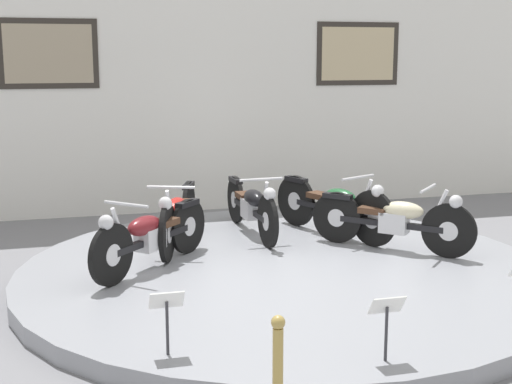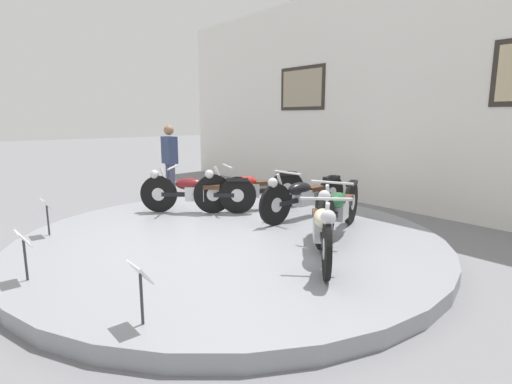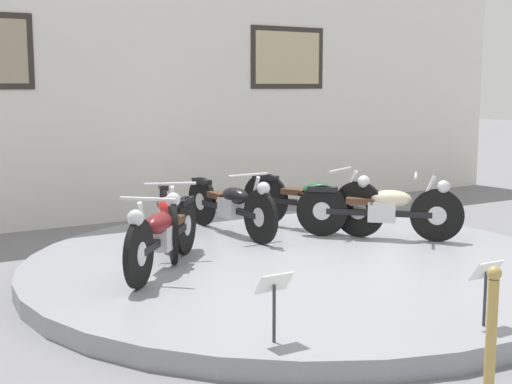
{
  "view_description": "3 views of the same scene",
  "coord_description": "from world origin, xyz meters",
  "px_view_note": "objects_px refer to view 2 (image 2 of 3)",
  "views": [
    {
      "loc": [
        -2.23,
        -7.07,
        2.42
      ],
      "look_at": [
        -0.25,
        0.29,
        0.95
      ],
      "focal_mm": 50.0,
      "sensor_mm": 36.0,
      "label": 1
    },
    {
      "loc": [
        4.36,
        -3.12,
        1.79
      ],
      "look_at": [
        0.13,
        0.33,
        0.75
      ],
      "focal_mm": 28.0,
      "sensor_mm": 36.0,
      "label": 2
    },
    {
      "loc": [
        -4.18,
        -6.07,
        1.98
      ],
      "look_at": [
        -0.28,
        0.36,
        0.86
      ],
      "focal_mm": 50.0,
      "sensor_mm": 36.0,
      "label": 3
    }
  ],
  "objects_px": {
    "motorcycle_cream": "(322,226)",
    "visitor_standing": "(170,158)",
    "info_placard_front_left": "(47,209)",
    "motorcycle_red": "(249,188)",
    "info_placard_front_right": "(141,280)",
    "info_placard_front_centre": "(24,245)",
    "motorcycle_maroon": "(195,191)",
    "motorcycle_black": "(303,195)",
    "motorcycle_green": "(339,207)"
  },
  "relations": [
    {
      "from": "motorcycle_red",
      "to": "motorcycle_cream",
      "type": "distance_m",
      "value": 2.53
    },
    {
      "from": "motorcycle_green",
      "to": "info_placard_front_centre",
      "type": "bearing_deg",
      "value": -105.34
    },
    {
      "from": "motorcycle_green",
      "to": "info_placard_front_right",
      "type": "bearing_deg",
      "value": -79.59
    },
    {
      "from": "visitor_standing",
      "to": "info_placard_front_left",
      "type": "bearing_deg",
      "value": -55.44
    },
    {
      "from": "info_placard_front_right",
      "to": "info_placard_front_centre",
      "type": "bearing_deg",
      "value": -160.95
    },
    {
      "from": "info_placard_front_centre",
      "to": "visitor_standing",
      "type": "bearing_deg",
      "value": 135.97
    },
    {
      "from": "motorcycle_cream",
      "to": "info_placard_front_centre",
      "type": "xyz_separation_m",
      "value": [
        -1.41,
        -2.79,
        -0.01
      ]
    },
    {
      "from": "motorcycle_black",
      "to": "motorcycle_green",
      "type": "height_order",
      "value": "motorcycle_green"
    },
    {
      "from": "motorcycle_red",
      "to": "motorcycle_black",
      "type": "relative_size",
      "value": 0.96
    },
    {
      "from": "motorcycle_maroon",
      "to": "info_placard_front_right",
      "type": "height_order",
      "value": "motorcycle_maroon"
    },
    {
      "from": "motorcycle_maroon",
      "to": "info_placard_front_centre",
      "type": "xyz_separation_m",
      "value": [
        1.41,
        -2.78,
        -0.01
      ]
    },
    {
      "from": "motorcycle_maroon",
      "to": "info_placard_front_centre",
      "type": "height_order",
      "value": "motorcycle_maroon"
    },
    {
      "from": "motorcycle_red",
      "to": "motorcycle_green",
      "type": "relative_size",
      "value": 1.02
    },
    {
      "from": "motorcycle_red",
      "to": "visitor_standing",
      "type": "height_order",
      "value": "visitor_standing"
    },
    {
      "from": "motorcycle_maroon",
      "to": "motorcycle_red",
      "type": "height_order",
      "value": "motorcycle_red"
    },
    {
      "from": "info_placard_front_left",
      "to": "visitor_standing",
      "type": "relative_size",
      "value": 0.32
    },
    {
      "from": "motorcycle_cream",
      "to": "visitor_standing",
      "type": "xyz_separation_m",
      "value": [
        -4.95,
        0.63,
        0.35
      ]
    },
    {
      "from": "motorcycle_cream",
      "to": "info_placard_front_left",
      "type": "distance_m",
      "value": 3.72
    },
    {
      "from": "motorcycle_black",
      "to": "motorcycle_maroon",
      "type": "bearing_deg",
      "value": -140.91
    },
    {
      "from": "motorcycle_maroon",
      "to": "info_placard_front_centre",
      "type": "bearing_deg",
      "value": -63.11
    },
    {
      "from": "motorcycle_maroon",
      "to": "motorcycle_green",
      "type": "xyz_separation_m",
      "value": [
        2.4,
        0.82,
        0.02
      ]
    },
    {
      "from": "motorcycle_black",
      "to": "motorcycle_cream",
      "type": "height_order",
      "value": "motorcycle_black"
    },
    {
      "from": "info_placard_front_left",
      "to": "info_placard_front_centre",
      "type": "height_order",
      "value": "same"
    },
    {
      "from": "motorcycle_maroon",
      "to": "motorcycle_cream",
      "type": "height_order",
      "value": "motorcycle_maroon"
    },
    {
      "from": "motorcycle_red",
      "to": "info_placard_front_left",
      "type": "bearing_deg",
      "value": -100.47
    },
    {
      "from": "motorcycle_cream",
      "to": "info_placard_front_left",
      "type": "xyz_separation_m",
      "value": [
        -2.96,
        -2.25,
        -0.01
      ]
    },
    {
      "from": "info_placard_front_centre",
      "to": "visitor_standing",
      "type": "height_order",
      "value": "visitor_standing"
    },
    {
      "from": "motorcycle_black",
      "to": "info_placard_front_centre",
      "type": "bearing_deg",
      "value": -90.03
    },
    {
      "from": "motorcycle_red",
      "to": "motorcycle_green",
      "type": "xyz_separation_m",
      "value": [
        1.97,
        0.0,
        0.01
      ]
    },
    {
      "from": "motorcycle_cream",
      "to": "info_placard_front_centre",
      "type": "relative_size",
      "value": 2.82
    },
    {
      "from": "motorcycle_maroon",
      "to": "motorcycle_black",
      "type": "xyz_separation_m",
      "value": [
        1.41,
        1.15,
        0.0
      ]
    },
    {
      "from": "motorcycle_cream",
      "to": "info_placard_front_left",
      "type": "bearing_deg",
      "value": -142.8
    },
    {
      "from": "visitor_standing",
      "to": "info_placard_front_right",
      "type": "bearing_deg",
      "value": -29.55
    },
    {
      "from": "motorcycle_red",
      "to": "info_placard_front_centre",
      "type": "xyz_separation_m",
      "value": [
        0.99,
        -3.6,
        -0.03
      ]
    },
    {
      "from": "motorcycle_black",
      "to": "info_placard_front_right",
      "type": "distance_m",
      "value": 3.73
    },
    {
      "from": "motorcycle_maroon",
      "to": "visitor_standing",
      "type": "distance_m",
      "value": 2.25
    },
    {
      "from": "motorcycle_red",
      "to": "motorcycle_black",
      "type": "bearing_deg",
      "value": 18.73
    },
    {
      "from": "motorcycle_green",
      "to": "info_placard_front_left",
      "type": "distance_m",
      "value": 3.98
    },
    {
      "from": "motorcycle_black",
      "to": "info_placard_front_right",
      "type": "height_order",
      "value": "motorcycle_black"
    },
    {
      "from": "motorcycle_red",
      "to": "info_placard_front_left",
      "type": "height_order",
      "value": "motorcycle_red"
    },
    {
      "from": "motorcycle_red",
      "to": "motorcycle_cream",
      "type": "bearing_deg",
      "value": -18.73
    },
    {
      "from": "motorcycle_maroon",
      "to": "info_placard_front_centre",
      "type": "relative_size",
      "value": 2.88
    },
    {
      "from": "motorcycle_green",
      "to": "motorcycle_red",
      "type": "bearing_deg",
      "value": -179.94
    },
    {
      "from": "motorcycle_cream",
      "to": "info_placard_front_right",
      "type": "bearing_deg",
      "value": -86.5
    },
    {
      "from": "motorcycle_black",
      "to": "motorcycle_cream",
      "type": "relative_size",
      "value": 1.37
    },
    {
      "from": "motorcycle_red",
      "to": "motorcycle_green",
      "type": "bearing_deg",
      "value": 0.06
    },
    {
      "from": "motorcycle_green",
      "to": "motorcycle_cream",
      "type": "xyz_separation_m",
      "value": [
        0.43,
        -0.82,
        -0.02
      ]
    },
    {
      "from": "info_placard_front_right",
      "to": "motorcycle_black",
      "type": "bearing_deg",
      "value": 114.5
    },
    {
      "from": "motorcycle_cream",
      "to": "motorcycle_maroon",
      "type": "bearing_deg",
      "value": -179.98
    },
    {
      "from": "info_placard_front_centre",
      "to": "motorcycle_green",
      "type": "bearing_deg",
      "value": 74.66
    }
  ]
}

